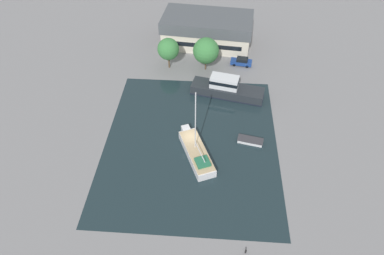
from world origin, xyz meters
TOP-DOWN VIEW (x-y plane):
  - ground_plane at (0.00, 0.00)m, footprint 440.00×440.00m
  - water_canal at (0.00, 0.00)m, footprint 26.97×32.10m
  - warehouse_building at (1.35, 30.24)m, footprint 19.72×11.74m
  - quay_tree_near_building at (-5.81, 20.31)m, footprint 4.22×4.22m
  - quay_tree_by_water at (1.46, 20.18)m, footprint 5.01×5.01m
  - parked_car at (8.63, 22.19)m, footprint 4.45×2.39m
  - sailboat_moored at (0.98, -2.60)m, footprint 6.17×10.44m
  - motor_cruiser at (5.55, 12.46)m, footprint 13.59×6.15m
  - small_dinghy at (9.33, 0.78)m, footprint 4.24×2.36m
  - mooring_bollard at (7.84, -17.57)m, footprint 0.23×0.23m

SIDE VIEW (x-z plane):
  - ground_plane at x=0.00m, z-range 0.00..0.00m
  - water_canal at x=0.00m, z-range 0.00..0.01m
  - small_dinghy at x=9.33m, z-range 0.01..0.63m
  - mooring_bollard at x=7.84m, z-range 0.02..0.62m
  - sailboat_moored at x=0.98m, z-range -5.15..6.70m
  - parked_car at x=8.63m, z-range 0.01..1.59m
  - motor_cruiser at x=5.55m, z-range -0.52..3.27m
  - warehouse_building at x=1.35m, z-range 0.04..6.26m
  - quay_tree_near_building at x=-5.81m, z-range 1.05..7.38m
  - quay_tree_by_water at x=1.46m, z-range 0.86..7.60m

